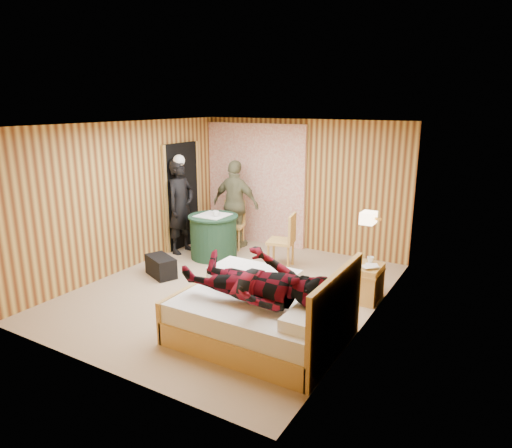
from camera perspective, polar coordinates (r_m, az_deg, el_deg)
The scene contains 23 objects.
floor at distance 7.09m, azimuth -3.08°, elevation -8.28°, with size 4.20×5.00×0.01m, color tan.
ceiling at distance 6.52m, azimuth -3.39°, elevation 12.34°, with size 4.20×5.00×0.01m, color white.
wall_back at distance 8.84m, azimuth 5.77°, elevation 4.83°, with size 4.20×0.02×2.50m, color #D5AF51.
wall_left at distance 8.03m, azimuth -15.86°, elevation 3.29°, with size 0.02×5.00×2.50m, color #D5AF51.
wall_right at distance 5.84m, azimuth 14.23°, elevation -0.87°, with size 0.02×5.00×2.50m, color #D5AF51.
curtain at distance 9.24m, azimuth -0.08°, elevation 5.03°, with size 2.20×0.08×2.40m, color white.
doorway at distance 9.05m, azimuth -9.22°, elevation 3.49°, with size 0.06×0.90×2.05m, color black.
wall_lamp at distance 6.29m, azimuth 13.89°, elevation 0.76°, with size 0.26×0.24×0.16m.
bed at distance 5.64m, azimuth 0.88°, elevation -11.25°, with size 1.97×1.52×1.04m.
nightstand at distance 6.85m, azimuth 13.64°, elevation -7.08°, with size 0.40×0.55×0.53m.
round_table at distance 8.45m, azimuth -5.33°, elevation -1.51°, with size 0.91×0.91×0.81m.
chair_far at distance 9.00m, azimuth -2.83°, elevation 0.43°, with size 0.52×0.52×0.93m.
chair_near at distance 7.86m, azimuth 3.73°, elevation -1.61°, with size 0.52×0.52×0.96m.
duffel_bag at distance 7.74m, azimuth -11.79°, elevation -5.20°, with size 0.59×0.32×0.34m, color black.
sneaker_left at distance 7.60m, azimuth -1.90°, elevation -6.18°, with size 0.25×0.10×0.11m, color white.
sneaker_right at distance 7.55m, azimuth -1.32°, elevation -6.27°, with size 0.28×0.11×0.13m, color white.
woman_standing at distance 8.72m, azimuth -9.37°, elevation 2.17°, with size 0.65×0.43×1.79m, color black.
man_at_table at distance 8.95m, azimuth -2.55°, elevation 2.48°, with size 1.01×0.42×1.72m, color #6C6A48.
man_on_bed at distance 5.19m, azimuth -0.11°, elevation -5.83°, with size 1.77×0.67×0.86m, color #610916.
book_lower at distance 6.71m, azimuth 13.65°, elevation -5.12°, with size 0.17×0.22×0.02m, color white.
book_upper at distance 6.71m, azimuth 13.66°, elevation -4.96°, with size 0.16×0.22×0.02m, color white.
cup_nightstand at distance 6.87m, azimuth 14.12°, elevation -4.38°, with size 0.10×0.10×0.09m, color white.
cup_table at distance 8.24m, azimuth -5.04°, elevation 1.32°, with size 0.12×0.12×0.10m, color white.
Camera 1 is at (3.61, -5.42, 2.80)m, focal length 32.00 mm.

